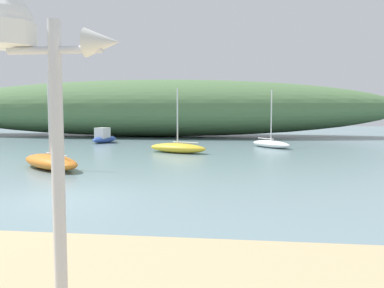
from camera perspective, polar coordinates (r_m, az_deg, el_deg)
name	(u,v)px	position (r m, az deg, el deg)	size (l,w,h in m)	color
ground_plane	(64,200)	(11.82, -18.10, -7.75)	(120.00, 120.00, 0.00)	gray
distant_hill	(149,108)	(40.61, -6.27, 5.22)	(49.50, 10.69, 5.74)	#517547
mast_structure	(26,60)	(3.97, -22.96, 11.13)	(1.32, 0.52, 3.35)	silver
sailboat_far_right	(178,148)	(23.83, -2.11, -0.55)	(4.00, 2.58, 3.91)	gold
sailboat_near_shore	(50,162)	(18.19, -19.91, -2.41)	(4.13, 3.71, 4.22)	orange
sailboat_off_point	(271,144)	(27.82, 11.41, 0.05)	(3.04, 3.51, 4.00)	white
motorboat_far_left	(104,137)	(32.22, -12.70, 0.93)	(1.79, 3.09, 1.24)	#2D4C9E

